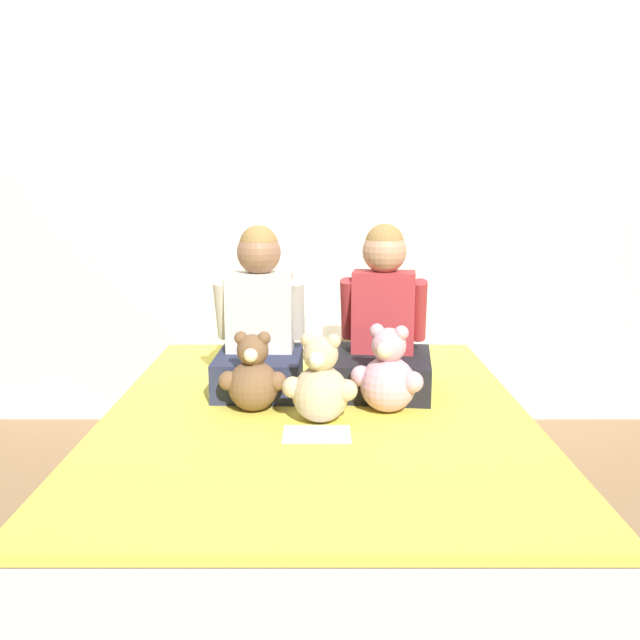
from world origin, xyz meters
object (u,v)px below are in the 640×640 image
(bed, at_px, (320,465))
(teddy_bear_between_children, at_px, (323,385))
(teddy_bear_held_by_left_child, at_px, (256,378))
(sign_card, at_px, (320,434))
(child_on_left, at_px, (262,327))
(teddy_bear_held_by_right_child, at_px, (391,376))
(pillow_at_headboard, at_px, (321,342))
(child_on_right, at_px, (385,330))

(bed, distance_m, teddy_bear_between_children, 0.36)
(teddy_bear_held_by_left_child, relative_size, sign_card, 1.32)
(child_on_left, xyz_separation_m, teddy_bear_held_by_left_child, (-0.00, -0.26, -0.12))
(teddy_bear_held_by_right_child, height_order, pillow_at_headboard, teddy_bear_held_by_right_child)
(bed, distance_m, child_on_right, 0.55)
(bed, bearing_deg, child_on_right, 44.38)
(pillow_at_headboard, bearing_deg, sign_card, -89.97)
(child_on_right, distance_m, teddy_bear_held_by_left_child, 0.54)
(child_on_right, distance_m, pillow_at_headboard, 0.60)
(teddy_bear_held_by_right_child, height_order, sign_card, teddy_bear_held_by_right_child)
(bed, height_order, teddy_bear_held_by_right_child, teddy_bear_held_by_right_child)
(bed, distance_m, sign_card, 0.32)
(bed, relative_size, teddy_bear_held_by_right_child, 6.25)
(bed, xyz_separation_m, teddy_bear_held_by_right_child, (0.24, -0.03, 0.34))
(teddy_bear_held_by_left_child, height_order, teddy_bear_held_by_right_child, teddy_bear_held_by_right_child)
(bed, relative_size, teddy_bear_between_children, 6.39)
(pillow_at_headboard, bearing_deg, child_on_left, -112.88)
(child_on_left, bearing_deg, teddy_bear_held_by_right_child, -28.80)
(child_on_right, relative_size, sign_card, 2.95)
(child_on_left, relative_size, sign_card, 2.92)
(teddy_bear_between_children, bearing_deg, sign_card, -85.06)
(child_on_right, relative_size, teddy_bear_held_by_right_child, 2.05)
(teddy_bear_between_children, xyz_separation_m, sign_card, (-0.01, -0.12, -0.12))
(teddy_bear_between_children, bearing_deg, pillow_at_headboard, 100.83)
(child_on_right, bearing_deg, pillow_at_headboard, 122.77)
(bed, bearing_deg, teddy_bear_between_children, -84.88)
(teddy_bear_held_by_right_child, xyz_separation_m, pillow_at_headboard, (-0.24, 0.78, -0.07))
(child_on_right, bearing_deg, bed, -128.26)
(teddy_bear_held_by_left_child, distance_m, teddy_bear_between_children, 0.25)
(teddy_bear_held_by_right_child, relative_size, teddy_bear_between_children, 1.02)
(bed, xyz_separation_m, teddy_bear_held_by_left_child, (-0.22, -0.02, 0.33))
(teddy_bear_held_by_right_child, height_order, teddy_bear_between_children, teddy_bear_held_by_right_child)
(teddy_bear_held_by_left_child, height_order, pillow_at_headboard, teddy_bear_held_by_left_child)
(bed, bearing_deg, sign_card, -89.88)
(child_on_left, xyz_separation_m, sign_card, (0.22, -0.49, -0.24))
(teddy_bear_between_children, bearing_deg, bed, 105.21)
(child_on_right, relative_size, teddy_bear_held_by_left_child, 2.24)
(teddy_bear_held_by_left_child, distance_m, pillow_at_headboard, 0.80)
(teddy_bear_held_by_right_child, distance_m, teddy_bear_between_children, 0.25)
(pillow_at_headboard, height_order, sign_card, pillow_at_headboard)
(teddy_bear_held_by_left_child, height_order, teddy_bear_between_children, teddy_bear_between_children)
(sign_card, bearing_deg, pillow_at_headboard, 90.03)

